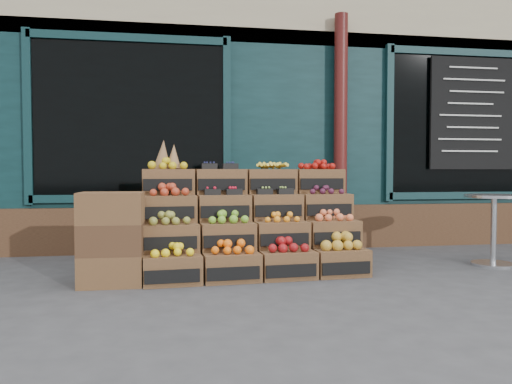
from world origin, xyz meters
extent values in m
plane|color=#3E3E40|center=(0.00, 0.00, 0.00)|extent=(60.00, 60.00, 0.00)
cube|color=#0D2A2C|center=(0.00, 5.20, 2.40)|extent=(12.00, 6.00, 4.80)
cube|color=#0D2A2C|center=(0.00, 2.25, 1.50)|extent=(12.00, 0.12, 3.00)
cube|color=#4A2F1D|center=(0.00, 2.18, 0.30)|extent=(12.00, 0.18, 0.60)
cube|color=black|center=(-1.60, 2.18, 1.75)|extent=(2.40, 0.06, 2.00)
cube|color=black|center=(3.20, 2.18, 1.75)|extent=(2.40, 0.06, 2.00)
cylinder|color=#4D1411|center=(1.20, 2.05, 1.60)|extent=(0.18, 0.18, 3.20)
cube|color=black|center=(3.20, 2.10, 1.90)|extent=(1.30, 0.04, 1.60)
cube|color=brown|center=(-1.08, 0.28, 0.14)|extent=(0.57, 0.41, 0.27)
cube|color=black|center=(-1.07, 0.08, 0.11)|extent=(0.50, 0.05, 0.12)
cube|color=yellow|center=(-1.08, 0.28, 0.32)|extent=(0.45, 0.31, 0.09)
cube|color=brown|center=(-0.51, 0.31, 0.14)|extent=(0.57, 0.41, 0.27)
cube|color=black|center=(-0.50, 0.11, 0.11)|extent=(0.50, 0.05, 0.12)
cube|color=orange|center=(-0.51, 0.31, 0.32)|extent=(0.45, 0.31, 0.10)
cube|color=brown|center=(0.05, 0.35, 0.14)|extent=(0.57, 0.41, 0.27)
cube|color=black|center=(0.07, 0.14, 0.11)|extent=(0.50, 0.05, 0.12)
cube|color=maroon|center=(0.05, 0.35, 0.33)|extent=(0.45, 0.31, 0.10)
cube|color=brown|center=(0.62, 0.38, 0.14)|extent=(0.57, 0.41, 0.27)
cube|color=black|center=(0.63, 0.18, 0.11)|extent=(0.50, 0.05, 0.12)
cube|color=#BA8B2A|center=(0.62, 0.38, 0.34)|extent=(0.45, 0.31, 0.13)
cube|color=brown|center=(-1.09, 0.51, 0.41)|extent=(0.57, 0.41, 0.27)
cube|color=black|center=(-1.08, 0.31, 0.38)|extent=(0.50, 0.05, 0.12)
cube|color=olive|center=(-1.09, 0.51, 0.59)|extent=(0.45, 0.31, 0.09)
cube|color=brown|center=(-0.53, 0.54, 0.41)|extent=(0.57, 0.41, 0.27)
cube|color=black|center=(-0.51, 0.34, 0.38)|extent=(0.50, 0.05, 0.12)
cube|color=#70AF2C|center=(-0.53, 0.54, 0.59)|extent=(0.45, 0.31, 0.09)
cube|color=brown|center=(0.04, 0.58, 0.41)|extent=(0.57, 0.41, 0.27)
cube|color=black|center=(0.05, 0.38, 0.38)|extent=(0.50, 0.05, 0.12)
cube|color=orange|center=(0.04, 0.58, 0.58)|extent=(0.45, 0.31, 0.07)
cube|color=brown|center=(0.61, 0.61, 0.41)|extent=(0.57, 0.41, 0.27)
cube|color=black|center=(0.62, 0.41, 0.38)|extent=(0.50, 0.05, 0.12)
cube|color=#F07042|center=(0.61, 0.61, 0.59)|extent=(0.45, 0.31, 0.09)
cube|color=brown|center=(-1.11, 0.74, 0.68)|extent=(0.57, 0.41, 0.27)
cube|color=black|center=(-1.09, 0.54, 0.66)|extent=(0.50, 0.05, 0.12)
cube|color=#A8351D|center=(-1.11, 0.74, 0.87)|extent=(0.45, 0.31, 0.09)
cube|color=brown|center=(-0.54, 0.77, 0.68)|extent=(0.57, 0.41, 0.27)
cube|color=black|center=(-0.53, 0.57, 0.66)|extent=(0.50, 0.05, 0.12)
cube|color=#B51326|center=(-0.54, 0.77, 0.84)|extent=(0.45, 0.31, 0.04)
cube|color=brown|center=(0.03, 0.81, 0.68)|extent=(0.57, 0.41, 0.27)
cube|color=black|center=(0.04, 0.61, 0.66)|extent=(0.50, 0.05, 0.12)
cube|color=#91B34E|center=(0.03, 0.81, 0.84)|extent=(0.45, 0.31, 0.03)
cube|color=brown|center=(0.59, 0.84, 0.68)|extent=(0.57, 0.41, 0.27)
cube|color=black|center=(0.60, 0.64, 0.66)|extent=(0.50, 0.05, 0.12)
cube|color=#45172D|center=(0.59, 0.84, 0.85)|extent=(0.45, 0.31, 0.07)
cube|color=brown|center=(-1.12, 0.97, 0.96)|extent=(0.57, 0.41, 0.27)
cube|color=black|center=(-1.11, 0.77, 0.93)|extent=(0.50, 0.05, 0.12)
cube|color=gold|center=(-1.12, 0.97, 1.14)|extent=(0.45, 0.31, 0.09)
cube|color=brown|center=(-0.55, 1.01, 0.96)|extent=(0.57, 0.41, 0.27)
cube|color=black|center=(-0.54, 0.80, 0.93)|extent=(0.50, 0.05, 0.12)
cube|color=navy|center=(-0.55, 1.01, 1.11)|extent=(0.45, 0.31, 0.03)
cube|color=brown|center=(0.01, 1.04, 0.96)|extent=(0.57, 0.41, 0.27)
cube|color=black|center=(0.02, 0.84, 0.93)|extent=(0.50, 0.05, 0.12)
cube|color=yellow|center=(0.01, 1.04, 1.14)|extent=(0.45, 0.31, 0.08)
cube|color=brown|center=(0.58, 1.07, 0.96)|extent=(0.57, 0.41, 0.27)
cube|color=black|center=(0.59, 0.87, 0.93)|extent=(0.50, 0.05, 0.12)
cube|color=#9B120C|center=(0.58, 1.07, 1.13)|extent=(0.45, 0.31, 0.08)
cube|color=#4A2F1D|center=(-0.24, 0.56, 0.14)|extent=(2.27, 0.51, 0.27)
cube|color=#4A2F1D|center=(-0.26, 0.79, 0.27)|extent=(2.27, 0.51, 0.55)
cube|color=#4A2F1D|center=(-0.27, 1.02, 0.41)|extent=(2.27, 0.51, 0.82)
cone|color=olive|center=(-1.17, 0.97, 1.25)|extent=(0.19, 0.19, 0.32)
cone|color=olive|center=(-1.06, 1.01, 1.23)|extent=(0.17, 0.17, 0.27)
cube|color=brown|center=(-1.64, 0.31, 0.15)|extent=(0.59, 0.42, 0.29)
cube|color=#4A2F1D|center=(-1.64, 0.31, 0.44)|extent=(0.59, 0.42, 0.29)
cube|color=brown|center=(-1.64, 0.31, 0.73)|extent=(0.59, 0.42, 0.29)
cylinder|color=silver|center=(2.51, 0.59, 0.02)|extent=(0.47, 0.47, 0.03)
cylinder|color=silver|center=(2.51, 0.59, 0.39)|extent=(0.06, 0.06, 0.77)
cylinder|color=silver|center=(2.51, 0.59, 0.79)|extent=(0.64, 0.64, 0.03)
imported|color=#164E1D|center=(-1.56, 2.97, 0.95)|extent=(0.70, 0.46, 1.91)
camera|label=1|loc=(-1.08, -4.50, 1.07)|focal=35.00mm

